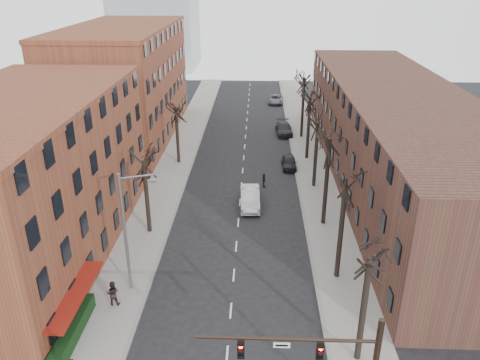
# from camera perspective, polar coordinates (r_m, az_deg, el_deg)

# --- Properties ---
(sidewalk_left) EXTENTS (4.00, 90.00, 0.15)m
(sidewalk_left) POSITION_cam_1_polar(r_m,az_deg,el_deg) (56.65, -7.70, 2.51)
(sidewalk_left) COLOR gray
(sidewalk_left) RESTS_ON ground
(sidewalk_right) EXTENTS (4.00, 90.00, 0.15)m
(sidewalk_right) POSITION_cam_1_polar(r_m,az_deg,el_deg) (56.20, 8.61, 2.27)
(sidewalk_right) COLOR gray
(sidewalk_right) RESTS_ON ground
(building_left_near) EXTENTS (12.00, 26.00, 12.00)m
(building_left_near) POSITION_cam_1_polar(r_m,az_deg,el_deg) (39.26, -24.59, -0.22)
(building_left_near) COLOR brown
(building_left_near) RESTS_ON ground
(building_left_far) EXTENTS (12.00, 28.00, 14.00)m
(building_left_far) POSITION_cam_1_polar(r_m,az_deg,el_deg) (64.83, -13.86, 11.20)
(building_left_far) COLOR brown
(building_left_far) RESTS_ON ground
(building_right) EXTENTS (12.00, 50.00, 10.00)m
(building_right) POSITION_cam_1_polar(r_m,az_deg,el_deg) (51.51, 18.42, 5.08)
(building_right) COLOR #4A2F22
(building_right) RESTS_ON ground
(awning_left) EXTENTS (1.20, 7.00, 0.15)m
(awning_left) POSITION_cam_1_polar(r_m,az_deg,el_deg) (32.75, -18.75, -16.68)
(awning_left) COLOR maroon
(awning_left) RESTS_ON ground
(hedge) EXTENTS (0.80, 6.00, 1.00)m
(hedge) POSITION_cam_1_polar(r_m,az_deg,el_deg) (31.68, -19.71, -16.91)
(hedge) COLOR black
(hedge) RESTS_ON sidewalk_left
(tree_right_a) EXTENTS (5.20, 5.20, 10.00)m
(tree_right_a) POSITION_cam_1_polar(r_m,az_deg,el_deg) (30.02, 14.04, -20.43)
(tree_right_a) COLOR black
(tree_right_a) RESTS_ON ground
(tree_right_b) EXTENTS (5.20, 5.20, 10.80)m
(tree_right_b) POSITION_cam_1_polar(r_m,az_deg,el_deg) (36.05, 11.65, -11.55)
(tree_right_b) COLOR black
(tree_right_b) RESTS_ON ground
(tree_right_c) EXTENTS (5.20, 5.20, 11.60)m
(tree_right_c) POSITION_cam_1_polar(r_m,az_deg,el_deg) (42.73, 10.07, -5.31)
(tree_right_c) COLOR black
(tree_right_c) RESTS_ON ground
(tree_right_d) EXTENTS (5.20, 5.20, 10.00)m
(tree_right_d) POSITION_cam_1_polar(r_m,az_deg,el_deg) (49.80, 8.95, -0.79)
(tree_right_d) COLOR black
(tree_right_d) RESTS_ON ground
(tree_right_e) EXTENTS (5.20, 5.20, 10.80)m
(tree_right_e) POSITION_cam_1_polar(r_m,az_deg,el_deg) (57.11, 8.11, 2.58)
(tree_right_e) COLOR black
(tree_right_e) RESTS_ON ground
(tree_right_f) EXTENTS (5.20, 5.20, 11.60)m
(tree_right_f) POSITION_cam_1_polar(r_m,az_deg,el_deg) (64.59, 7.46, 5.19)
(tree_right_f) COLOR black
(tree_right_f) RESTS_ON ground
(tree_left_a) EXTENTS (5.20, 5.20, 9.50)m
(tree_left_a) POSITION_cam_1_polar(r_m,az_deg,el_deg) (41.59, -10.91, -6.26)
(tree_left_a) COLOR black
(tree_left_a) RESTS_ON ground
(tree_left_b) EXTENTS (5.20, 5.20, 9.50)m
(tree_left_b) POSITION_cam_1_polar(r_m,az_deg,el_deg) (55.69, -7.45, 2.05)
(tree_left_b) COLOR black
(tree_left_b) RESTS_ON ground
(streetlight) EXTENTS (2.45, 0.22, 9.03)m
(streetlight) POSITION_cam_1_polar(r_m,az_deg,el_deg) (32.29, -13.61, -5.74)
(streetlight) COLOR slate
(streetlight) RESTS_ON ground
(silver_sedan) EXTENTS (1.99, 5.19, 1.69)m
(silver_sedan) POSITION_cam_1_polar(r_m,az_deg,el_deg) (44.87, 1.24, -2.19)
(silver_sedan) COLOR silver
(silver_sedan) RESTS_ON ground
(parked_car_near) EXTENTS (1.68, 3.99, 1.35)m
(parked_car_near) POSITION_cam_1_polar(r_m,az_deg,el_deg) (54.00, 6.00, 2.18)
(parked_car_near) COLOR black
(parked_car_near) RESTS_ON ground
(parked_car_mid) EXTENTS (2.36, 5.29, 1.51)m
(parked_car_mid) POSITION_cam_1_polar(r_m,az_deg,el_deg) (65.52, 5.38, 6.26)
(parked_car_mid) COLOR black
(parked_car_mid) RESTS_ON ground
(parked_car_far) EXTENTS (2.70, 5.09, 1.36)m
(parked_car_far) POSITION_cam_1_polar(r_m,az_deg,el_deg) (81.49, 4.39, 9.80)
(parked_car_far) COLOR slate
(parked_car_far) RESTS_ON ground
(pedestrian_b) EXTENTS (0.89, 0.71, 1.79)m
(pedestrian_b) POSITION_cam_1_polar(r_m,az_deg,el_deg) (33.26, -15.26, -13.15)
(pedestrian_b) COLOR black
(pedestrian_b) RESTS_ON sidewalk_left
(pedestrian_crossing) EXTENTS (0.46, 0.94, 1.55)m
(pedestrian_crossing) POSITION_cam_1_polar(r_m,az_deg,el_deg) (48.85, 2.93, -0.02)
(pedestrian_crossing) COLOR black
(pedestrian_crossing) RESTS_ON ground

